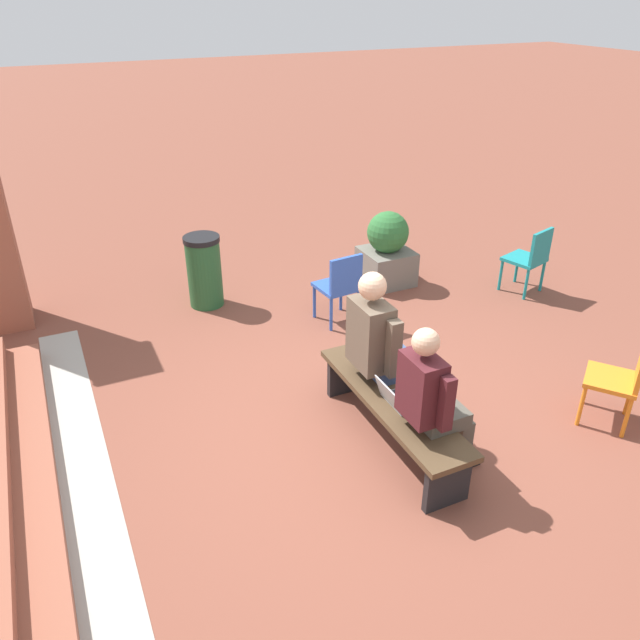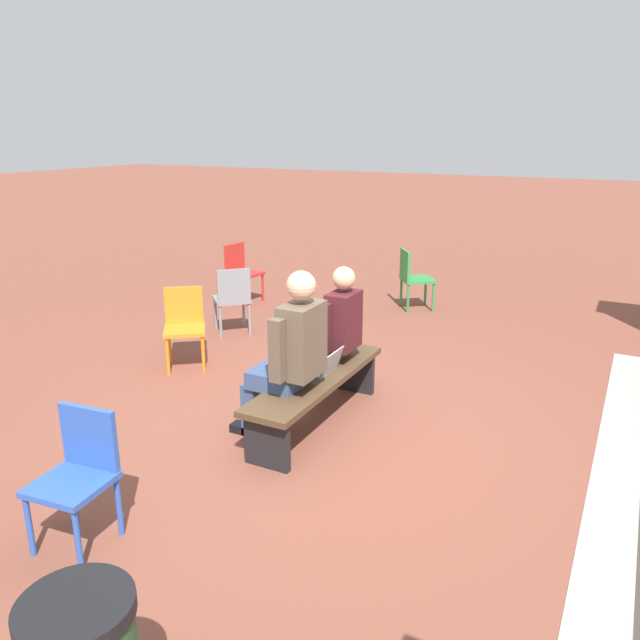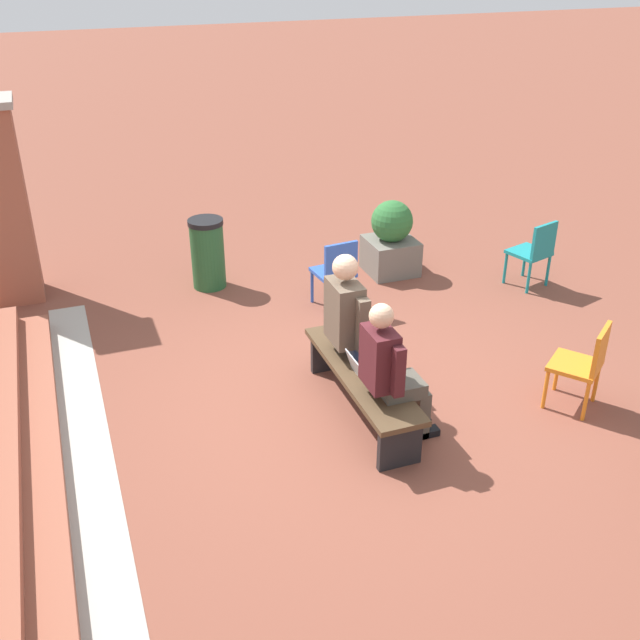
% 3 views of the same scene
% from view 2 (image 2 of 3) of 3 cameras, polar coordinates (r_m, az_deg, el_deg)
% --- Properties ---
extents(ground_plane, '(60.00, 60.00, 0.00)m').
position_cam_2_polar(ground_plane, '(5.24, -0.12, -10.74)').
color(ground_plane, brown).
extents(concrete_strip, '(6.21, 0.40, 0.01)m').
position_cam_2_polar(concrete_strip, '(4.97, 25.64, -14.23)').
color(concrete_strip, '#A8A399').
rests_on(concrete_strip, ground).
extents(bench, '(1.80, 0.44, 0.45)m').
position_cam_2_polar(bench, '(5.32, -0.29, -6.06)').
color(bench, '#4C3823').
rests_on(bench, ground).
extents(person_student, '(0.52, 0.66, 1.31)m').
position_cam_2_polar(person_student, '(5.58, 1.18, -1.09)').
color(person_student, '#4C473D').
rests_on(person_student, ground).
extents(person_adult, '(0.59, 0.75, 1.42)m').
position_cam_2_polar(person_adult, '(4.94, -2.82, -3.01)').
color(person_adult, '#384C75').
rests_on(person_adult, ground).
extents(laptop, '(0.32, 0.29, 0.21)m').
position_cam_2_polar(laptop, '(5.33, 0.27, -4.30)').
color(laptop, '#9EA0A5').
rests_on(laptop, bench).
extents(plastic_chair_foreground, '(0.46, 0.46, 0.84)m').
position_cam_2_polar(plastic_chair_foreground, '(4.14, -21.16, -12.57)').
color(plastic_chair_foreground, '#2D56B7').
rests_on(plastic_chair_foreground, ground).
extents(plastic_chair_by_pillar, '(0.47, 0.47, 0.84)m').
position_cam_2_polar(plastic_chair_by_pillar, '(9.18, -7.26, 4.65)').
color(plastic_chair_by_pillar, red).
rests_on(plastic_chair_by_pillar, ground).
extents(plastic_chair_far_left, '(0.59, 0.59, 0.84)m').
position_cam_2_polar(plastic_chair_far_left, '(7.70, -7.99, 2.17)').
color(plastic_chair_far_left, gray).
rests_on(plastic_chair_far_left, ground).
extents(plastic_chair_near_bench_right, '(0.59, 0.59, 0.84)m').
position_cam_2_polar(plastic_chair_near_bench_right, '(6.75, -12.29, -0.21)').
color(plastic_chair_near_bench_right, orange).
rests_on(plastic_chair_near_bench_right, ground).
extents(plastic_chair_far_right, '(0.59, 0.59, 0.84)m').
position_cam_2_polar(plastic_chair_far_right, '(8.80, 8.45, 4.05)').
color(plastic_chair_far_right, '#2D893D').
rests_on(plastic_chair_far_right, ground).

